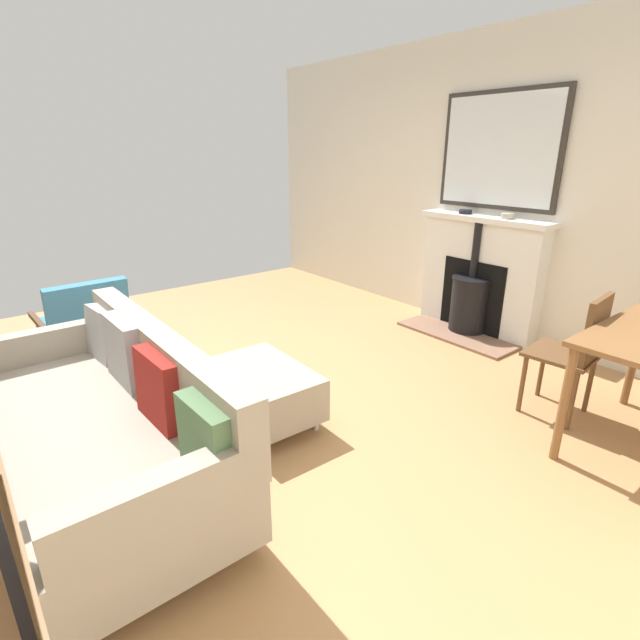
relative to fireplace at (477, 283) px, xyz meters
name	(u,v)px	position (x,y,z in m)	size (l,w,h in m)	color
ground_plane	(232,398)	(2.53, -0.28, -0.49)	(5.46, 6.07, 0.01)	#A87A4C
wall_left	(473,187)	(-0.20, -0.28, 0.87)	(0.12, 6.07, 2.72)	beige
fireplace	(477,283)	(0.00, 0.00, 0.00)	(0.60, 1.29, 1.13)	brown
mirror_over_mantel	(499,151)	(-0.11, 0.00, 1.21)	(0.04, 1.17, 1.02)	#2D2823
mantel_bowl_near	(465,211)	(-0.02, -0.22, 0.66)	(0.12, 0.12, 0.04)	black
mantel_bowl_far	(508,216)	(-0.02, 0.22, 0.67)	(0.11, 0.11, 0.05)	#9E9384
sofa	(112,421)	(3.44, 0.11, -0.14)	(0.86, 2.02, 0.80)	#B2B2B7
ottoman	(262,389)	(2.52, 0.12, -0.26)	(0.55, 0.78, 0.37)	#B2B2B7
armchair_accent	(85,318)	(3.18, -1.49, -0.06)	(0.70, 0.62, 0.76)	#4C3321
dining_chair_near_fireplace	(577,347)	(0.89, 1.35, 0.02)	(0.44, 0.44, 0.86)	brown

